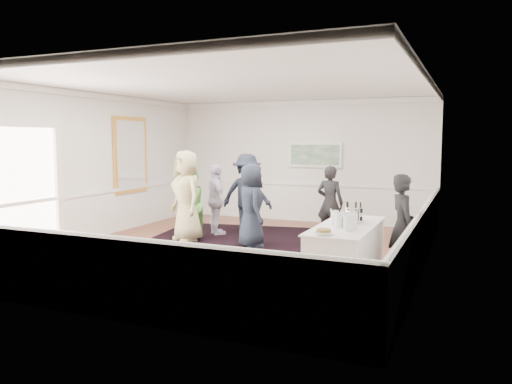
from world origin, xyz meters
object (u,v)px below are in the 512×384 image
at_px(guest_tan, 187,196).
at_px(guest_green, 190,204).
at_px(guest_dark_a, 247,194).
at_px(nut_bowl, 324,232).
at_px(guest_dark_b, 330,203).
at_px(ice_bucket, 352,216).
at_px(bartender, 403,225).
at_px(serving_table, 346,253).
at_px(guest_navy, 251,206).
at_px(guest_lilac, 216,200).

distance_m(guest_tan, guest_green, 0.31).
distance_m(guest_tan, guest_dark_a, 1.56).
bearing_deg(guest_green, nut_bowl, 44.51).
xyz_separation_m(guest_dark_b, ice_bucket, (1.09, -2.78, 0.18)).
height_order(bartender, ice_bucket, bartender).
distance_m(bartender, guest_dark_b, 2.90).
relative_size(guest_dark_a, guest_dark_b, 1.14).
bearing_deg(serving_table, bartender, 43.89).
bearing_deg(guest_tan, nut_bowl, -1.84).
relative_size(serving_table, guest_dark_b, 1.34).
bearing_deg(guest_dark_a, guest_navy, 114.58).
xyz_separation_m(bartender, nut_bowl, (-0.84, -1.61, 0.10)).
relative_size(ice_bucket, nut_bowl, 1.06).
distance_m(bartender, guest_tan, 4.68).
height_order(guest_tan, guest_green, guest_tan).
distance_m(bartender, ice_bucket, 0.88).
bearing_deg(guest_dark_b, guest_green, 27.92).
xyz_separation_m(serving_table, guest_dark_b, (-1.06, 2.99, 0.37)).
height_order(guest_green, guest_dark_b, guest_dark_b).
xyz_separation_m(guest_tan, ice_bucket, (3.87, -1.47, 0.02)).
bearing_deg(ice_bucket, guest_dark_b, 111.42).
height_order(guest_green, guest_lilac, guest_lilac).
relative_size(guest_green, nut_bowl, 6.26).
distance_m(bartender, guest_navy, 3.22).
xyz_separation_m(guest_tan, guest_navy, (1.51, -0.01, -0.13)).
relative_size(guest_dark_b, nut_bowl, 6.59).
height_order(guest_dark_a, nut_bowl, guest_dark_a).
bearing_deg(guest_dark_a, ice_bucket, 134.25).
height_order(guest_tan, guest_dark_a, guest_tan).
bearing_deg(guest_tan, serving_table, 9.19).
bearing_deg(guest_dark_b, guest_tan, 32.16).
relative_size(guest_dark_a, guest_navy, 1.09).
xyz_separation_m(guest_dark_b, guest_navy, (-1.27, -1.31, 0.04)).
bearing_deg(guest_tan, guest_dark_b, 57.95).
height_order(bartender, guest_lilac, bartender).
bearing_deg(ice_bucket, guest_navy, 148.19).
distance_m(guest_tan, nut_bowl, 4.54).
bearing_deg(guest_dark_b, ice_bucket, 118.42).
distance_m(guest_green, guest_dark_b, 3.03).
bearing_deg(guest_tan, guest_green, 135.31).
height_order(guest_lilac, guest_navy, guest_navy).
bearing_deg(guest_navy, serving_table, -164.15).
bearing_deg(guest_lilac, guest_tan, 119.07).
bearing_deg(ice_bucket, serving_table, -98.88).
bearing_deg(guest_navy, guest_green, 43.07).
xyz_separation_m(guest_tan, guest_dark_b, (2.78, 1.31, -0.16)).
xyz_separation_m(serving_table, guest_lilac, (-3.59, 2.55, 0.37)).
height_order(serving_table, nut_bowl, nut_bowl).
bearing_deg(bartender, guest_tan, 51.58).
relative_size(guest_lilac, guest_dark_a, 0.88).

